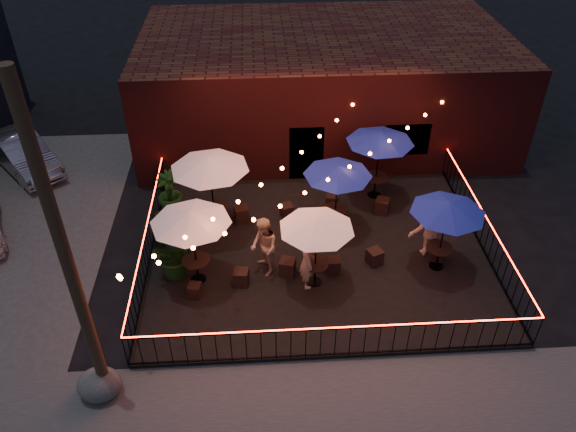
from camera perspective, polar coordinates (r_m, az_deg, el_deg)
The scene contains 36 objects.
ground at distance 15.69m, azimuth 3.75°, elevation -8.68°, with size 110.00×110.00×0.00m, color black.
patio at distance 17.09m, azimuth 3.00°, elevation -3.71°, with size 10.00×8.00×0.15m, color black.
sidewalk at distance 13.62m, azimuth 5.40°, elevation -18.39°, with size 18.00×2.50×0.05m, color #413E3C.
brick_building at distance 22.95m, azimuth 3.58°, elevation 13.26°, with size 14.00×8.00×4.00m.
utility_pole at distance 11.57m, azimuth -21.43°, elevation -4.63°, with size 0.26×0.26×8.00m, color #3D2A19.
fence_front at distance 13.87m, azimuth 4.83°, elevation -12.65°, with size 10.00×0.04×1.04m.
fence_left at distance 16.95m, azimuth -14.01°, elevation -2.78°, with size 0.04×8.00×1.04m.
fence_right at distance 17.92m, azimuth 19.17°, elevation -1.44°, with size 0.04×8.00×1.04m.
festoon_lights at distance 15.28m, azimuth -0.36°, elevation 2.36°, with size 10.02×8.72×1.32m.
cafe_table_0 at distance 14.88m, azimuth -9.88°, elevation -0.22°, with size 2.31×2.31×2.40m.
cafe_table_1 at distance 16.66m, azimuth -7.99°, elevation 5.25°, with size 2.78×2.78×2.61m.
cafe_table_2 at distance 14.67m, azimuth 2.94°, elevation -0.89°, with size 2.66×2.66×2.25m.
cafe_table_3 at distance 16.77m, azimuth 5.09°, elevation 4.55°, with size 2.38×2.38×2.30m.
cafe_table_4 at distance 15.77m, azimuth 15.98°, elevation 0.74°, with size 2.22×2.22×2.30m.
cafe_table_5 at distance 18.40m, azimuth 9.36°, elevation 7.81°, with size 2.77×2.77×2.44m.
bistro_chair_0 at distance 15.68m, azimuth -9.44°, elevation -7.45°, with size 0.34×0.34×0.40m, color black.
bistro_chair_1 at distance 15.85m, azimuth -4.78°, elevation -6.22°, with size 0.40×0.40×0.47m, color black.
bistro_chair_2 at distance 18.48m, azimuth -8.99°, elevation 0.50°, with size 0.34×0.34×0.40m, color black.
bistro_chair_3 at distance 18.10m, azimuth -4.76°, elevation 0.21°, with size 0.43×0.43×0.51m, color black.
bistro_chair_4 at distance 16.08m, azimuth -0.05°, elevation -5.21°, with size 0.42×0.42×0.50m, color black.
bistro_chair_5 at distance 16.23m, azimuth 4.63°, elevation -5.00°, with size 0.38×0.38×0.45m, color black.
bistro_chair_6 at distance 18.23m, azimuth -0.13°, elevation 0.54°, with size 0.37×0.37×0.44m, color black.
bistro_chair_7 at distance 18.70m, azimuth 4.50°, elevation 1.51°, with size 0.40×0.40×0.47m, color black.
bistro_chair_8 at distance 16.63m, azimuth 8.78°, elevation -4.11°, with size 0.40×0.40×0.47m, color black.
bistro_chair_9 at distance 17.14m, azimuth 14.79°, elevation -3.59°, with size 0.42×0.42×0.49m, color black.
bistro_chair_10 at distance 18.65m, azimuth 9.54°, elevation 1.02°, with size 0.43×0.43×0.50m, color black.
bistro_chair_11 at distance 19.19m, azimuth 14.93°, elevation 1.20°, with size 0.37×0.37×0.44m, color black.
patron_a at distance 15.37m, azimuth 1.92°, elevation -4.66°, with size 0.62×0.41×1.69m, color tan.
patron_b at distance 15.73m, azimuth -2.46°, elevation -3.16°, with size 0.90×0.70×1.84m, color tan.
patron_c at distance 16.85m, azimuth 14.33°, elevation -1.08°, with size 1.27×0.73×1.96m, color tan.
potted_shrub_a at distance 16.08m, azimuth -11.37°, elevation -3.65°, with size 1.38×1.20×1.54m, color #183B0D.
potted_shrub_b at distance 17.26m, azimuth -12.52°, elevation -0.79°, with size 0.80×0.64×1.45m, color #0D330D.
potted_shrub_c at distance 18.60m, azimuth -11.94°, elevation 2.34°, with size 0.81×0.81×1.45m, color #163B10.
cooler at distance 16.88m, azimuth -10.88°, elevation -2.89°, with size 0.63×0.46×0.81m.
boulder at distance 14.12m, azimuth -18.62°, elevation -15.91°, with size 0.95×0.81×0.74m, color #454641.
car_silver at distance 22.87m, azimuth -25.32°, elevation 5.75°, with size 1.40×4.01×1.32m, color #94949B.
Camera 1 is at (-1.69, -10.86, 11.20)m, focal length 35.00 mm.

